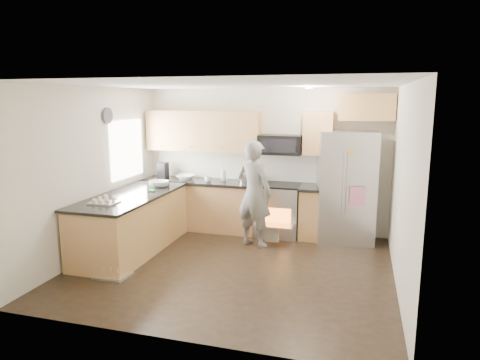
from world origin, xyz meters
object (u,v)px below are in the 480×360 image
(refrigerator, at_px, (346,187))
(person, at_px, (254,194))
(stove_range, at_px, (278,198))
(dish_rack, at_px, (113,272))

(refrigerator, relative_size, person, 1.07)
(person, bearing_deg, refrigerator, -134.63)
(refrigerator, bearing_deg, stove_range, 170.36)
(refrigerator, bearing_deg, person, -164.59)
(stove_range, relative_size, dish_rack, 3.88)
(person, height_order, dish_rack, person)
(refrigerator, distance_m, dish_rack, 3.97)
(dish_rack, bearing_deg, person, 49.33)
(stove_range, bearing_deg, dish_rack, -126.46)
(dish_rack, bearing_deg, stove_range, 53.54)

